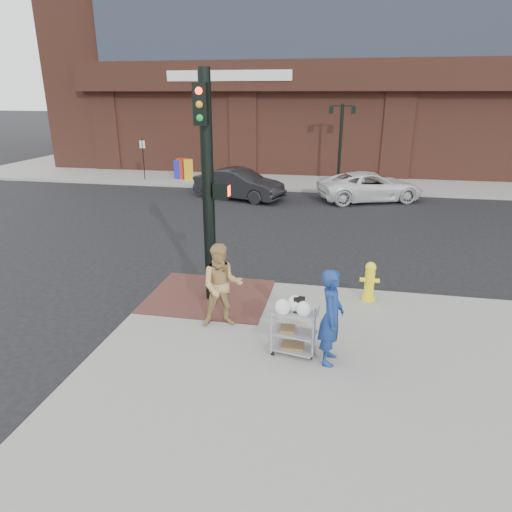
% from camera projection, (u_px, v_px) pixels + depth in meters
% --- Properties ---
extents(ground, '(220.00, 220.00, 0.00)m').
position_uv_depth(ground, '(224.00, 322.00, 9.85)').
color(ground, black).
rests_on(ground, ground).
extents(sidewalk_far, '(65.00, 36.00, 0.15)m').
position_uv_depth(sidewalk_far, '(474.00, 153.00, 37.12)').
color(sidewalk_far, gray).
rests_on(sidewalk_far, ground).
extents(brick_curb_ramp, '(2.80, 2.40, 0.01)m').
position_uv_depth(brick_curb_ramp, '(209.00, 296.00, 10.74)').
color(brick_curb_ramp, '#4F2925').
rests_on(brick_curb_ramp, sidewalk_near).
extents(lamp_post, '(1.32, 0.22, 4.00)m').
position_uv_depth(lamp_post, '(341.00, 135.00, 23.39)').
color(lamp_post, black).
rests_on(lamp_post, sidewalk_far).
extents(parking_sign, '(0.05, 0.05, 2.20)m').
position_uv_depth(parking_sign, '(143.00, 159.00, 24.83)').
color(parking_sign, black).
rests_on(parking_sign, sidewalk_far).
extents(traffic_signal_pole, '(0.61, 0.51, 5.00)m').
position_uv_depth(traffic_signal_pole, '(209.00, 184.00, 9.70)').
color(traffic_signal_pole, black).
rests_on(traffic_signal_pole, sidewalk_near).
extents(woman_blue, '(0.46, 0.67, 1.75)m').
position_uv_depth(woman_blue, '(331.00, 317.00, 7.85)').
color(woman_blue, navy).
rests_on(woman_blue, sidewalk_near).
extents(pedestrian_tan, '(1.00, 0.88, 1.74)m').
position_uv_depth(pedestrian_tan, '(222.00, 286.00, 9.12)').
color(pedestrian_tan, tan).
rests_on(pedestrian_tan, sidewalk_near).
extents(sedan_dark, '(4.47, 2.68, 1.39)m').
position_uv_depth(sedan_dark, '(239.00, 184.00, 21.02)').
color(sedan_dark, black).
rests_on(sedan_dark, ground).
extents(minivan_white, '(5.15, 3.71, 1.30)m').
position_uv_depth(minivan_white, '(370.00, 187.00, 20.71)').
color(minivan_white, white).
rests_on(minivan_white, ground).
extents(utility_cart, '(0.87, 0.59, 1.11)m').
position_uv_depth(utility_cart, '(293.00, 328.00, 8.24)').
color(utility_cart, gray).
rests_on(utility_cart, sidewalk_near).
extents(fire_hydrant, '(0.44, 0.31, 0.93)m').
position_uv_depth(fire_hydrant, '(370.00, 281.00, 10.38)').
color(fire_hydrant, yellow).
rests_on(fire_hydrant, sidewalk_near).
extents(newsbox_red, '(0.60, 0.57, 1.13)m').
position_uv_depth(newsbox_red, '(182.00, 168.00, 25.26)').
color(newsbox_red, red).
rests_on(newsbox_red, sidewalk_far).
extents(newsbox_yellow, '(0.60, 0.57, 1.13)m').
position_uv_depth(newsbox_yellow, '(188.00, 170.00, 24.75)').
color(newsbox_yellow, gold).
rests_on(newsbox_yellow, sidewalk_far).
extents(newsbox_blue, '(0.44, 0.40, 1.02)m').
position_uv_depth(newsbox_blue, '(179.00, 169.00, 25.31)').
color(newsbox_blue, '#1B22B4').
rests_on(newsbox_blue, sidewalk_far).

